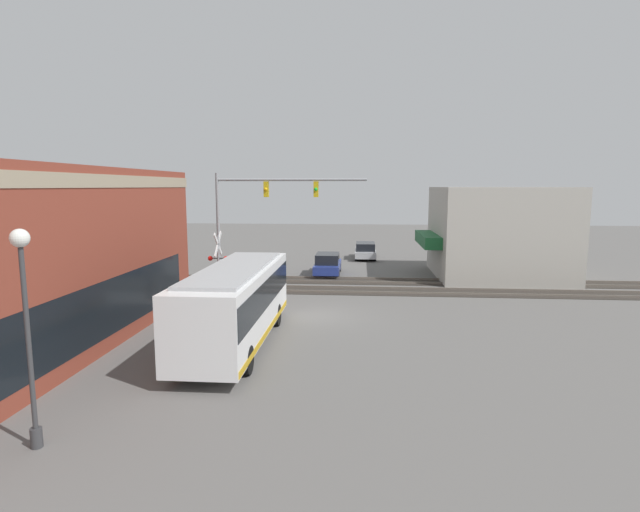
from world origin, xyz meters
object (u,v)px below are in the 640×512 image
at_px(city_bus, 236,302).
at_px(pedestrian_at_crossing, 226,285).
at_px(crossing_signal, 218,258).
at_px(parked_car_silver, 365,251).
at_px(streetlamp, 27,321).
at_px(parked_car_blue, 328,265).

height_order(city_bus, pedestrian_at_crossing, city_bus).
distance_m(city_bus, crossing_signal, 8.72).
relative_size(crossing_signal, parked_car_silver, 0.82).
bearing_deg(streetlamp, parked_car_blue, -12.59).
bearing_deg(parked_car_blue, city_bus, 170.97).
height_order(crossing_signal, streetlamp, streetlamp).
xyz_separation_m(streetlamp, pedestrian_at_crossing, (15.83, -0.46, -2.28)).
bearing_deg(streetlamp, crossing_signal, 0.52).
xyz_separation_m(parked_car_silver, pedestrian_at_crossing, (-17.09, 7.85, 0.24)).
bearing_deg(pedestrian_at_crossing, streetlamp, 178.34).
bearing_deg(city_bus, crossing_signal, 20.60).
distance_m(parked_car_blue, pedestrian_at_crossing, 10.20).
bearing_deg(pedestrian_at_crossing, city_bus, -161.90).
distance_m(streetlamp, parked_car_silver, 34.04).
xyz_separation_m(parked_car_blue, parked_car_silver, (8.23, -2.80, -0.04)).
height_order(crossing_signal, parked_car_blue, crossing_signal).
distance_m(crossing_signal, parked_car_blue, 10.10).
bearing_deg(parked_car_blue, crossing_signal, 145.42).
bearing_deg(streetlamp, parked_car_silver, -14.17).
bearing_deg(parked_car_silver, streetlamp, 165.83).
distance_m(streetlamp, parked_car_blue, 25.42).
xyz_separation_m(city_bus, pedestrian_at_crossing, (7.50, 2.45, -0.84)).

